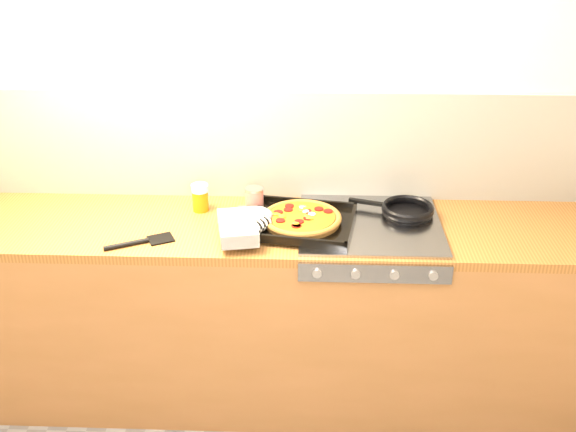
{
  "coord_description": "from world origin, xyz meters",
  "views": [
    {
      "loc": [
        0.2,
        -1.47,
        2.21
      ],
      "look_at": [
        0.1,
        1.08,
        0.95
      ],
      "focal_mm": 42.0,
      "sensor_mm": 36.0,
      "label": 1
    }
  ],
  "objects_px": {
    "pizza_on_tray": "(284,221)",
    "frying_pan": "(406,210)",
    "juice_glass": "(200,197)",
    "tomato_can": "(254,200)"
  },
  "relations": [
    {
      "from": "frying_pan",
      "to": "juice_glass",
      "type": "height_order",
      "value": "juice_glass"
    },
    {
      "from": "pizza_on_tray",
      "to": "tomato_can",
      "type": "relative_size",
      "value": 5.14
    },
    {
      "from": "frying_pan",
      "to": "juice_glass",
      "type": "relative_size",
      "value": 3.2
    },
    {
      "from": "pizza_on_tray",
      "to": "frying_pan",
      "type": "relative_size",
      "value": 1.5
    },
    {
      "from": "frying_pan",
      "to": "tomato_can",
      "type": "height_order",
      "value": "tomato_can"
    },
    {
      "from": "frying_pan",
      "to": "tomato_can",
      "type": "relative_size",
      "value": 3.42
    },
    {
      "from": "juice_glass",
      "to": "tomato_can",
      "type": "bearing_deg",
      "value": -2.55
    },
    {
      "from": "pizza_on_tray",
      "to": "juice_glass",
      "type": "height_order",
      "value": "juice_glass"
    },
    {
      "from": "tomato_can",
      "to": "juice_glass",
      "type": "xyz_separation_m",
      "value": [
        -0.24,
        0.01,
        0.01
      ]
    },
    {
      "from": "frying_pan",
      "to": "juice_glass",
      "type": "distance_m",
      "value": 0.91
    }
  ]
}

